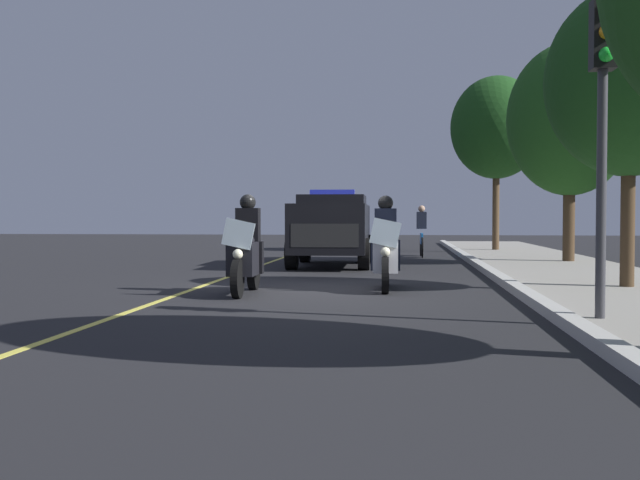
% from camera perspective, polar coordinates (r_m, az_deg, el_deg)
% --- Properties ---
extents(ground_plane, '(80.00, 80.00, 0.00)m').
position_cam_1_polar(ground_plane, '(13.89, -0.02, -3.72)').
color(ground_plane, black).
extents(curb_strip, '(48.00, 0.24, 0.15)m').
position_cam_1_polar(curb_strip, '(13.95, 14.42, -3.44)').
color(curb_strip, '#B7B5AD').
rests_on(curb_strip, ground).
extents(sidewalk_strip, '(48.00, 3.60, 0.10)m').
position_cam_1_polar(sidewalk_strip, '(14.35, 21.96, -3.47)').
color(sidewalk_strip, gray).
rests_on(sidewalk_strip, ground).
extents(lane_stripe_center, '(48.00, 0.12, 0.01)m').
position_cam_1_polar(lane_stripe_center, '(14.32, -9.21, -3.56)').
color(lane_stripe_center, '#E0D14C').
rests_on(lane_stripe_center, ground).
extents(police_motorcycle_lead_left, '(2.14, 0.57, 1.72)m').
position_cam_1_polar(police_motorcycle_lead_left, '(13.06, -5.60, -1.00)').
color(police_motorcycle_lead_left, black).
rests_on(police_motorcycle_lead_left, ground).
extents(police_motorcycle_lead_right, '(2.14, 0.57, 1.72)m').
position_cam_1_polar(police_motorcycle_lead_right, '(13.79, 4.95, -0.85)').
color(police_motorcycle_lead_right, black).
rests_on(police_motorcycle_lead_right, ground).
extents(police_suv, '(4.94, 2.15, 2.05)m').
position_cam_1_polar(police_suv, '(20.32, 0.92, 1.05)').
color(police_suv, black).
rests_on(police_suv, ground).
extents(cyclist_background, '(1.76, 0.32, 1.69)m').
position_cam_1_polar(cyclist_background, '(25.02, 7.66, 0.66)').
color(cyclist_background, black).
rests_on(cyclist_background, ground).
extents(traffic_light, '(0.38, 0.28, 3.87)m').
position_cam_1_polar(traffic_light, '(9.86, 20.56, 10.95)').
color(traffic_light, '#38383D').
rests_on(traffic_light, sidewalk_strip).
extents(tree_mid_block, '(2.91, 2.91, 5.27)m').
position_cam_1_polar(tree_mid_block, '(14.53, 22.30, 11.00)').
color(tree_mid_block, '#42301E').
rests_on(tree_mid_block, sidewalk_strip).
extents(tree_far_back, '(3.41, 3.41, 6.00)m').
position_cam_1_polar(tree_far_back, '(22.10, 18.32, 8.60)').
color(tree_far_back, '#42301E').
rests_on(tree_far_back, sidewalk_strip).
extents(tree_behind_suv, '(3.36, 3.36, 6.39)m').
position_cam_1_polar(tree_behind_suv, '(28.82, 13.16, 8.24)').
color(tree_behind_suv, '#4C3823').
rests_on(tree_behind_suv, sidewalk_strip).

